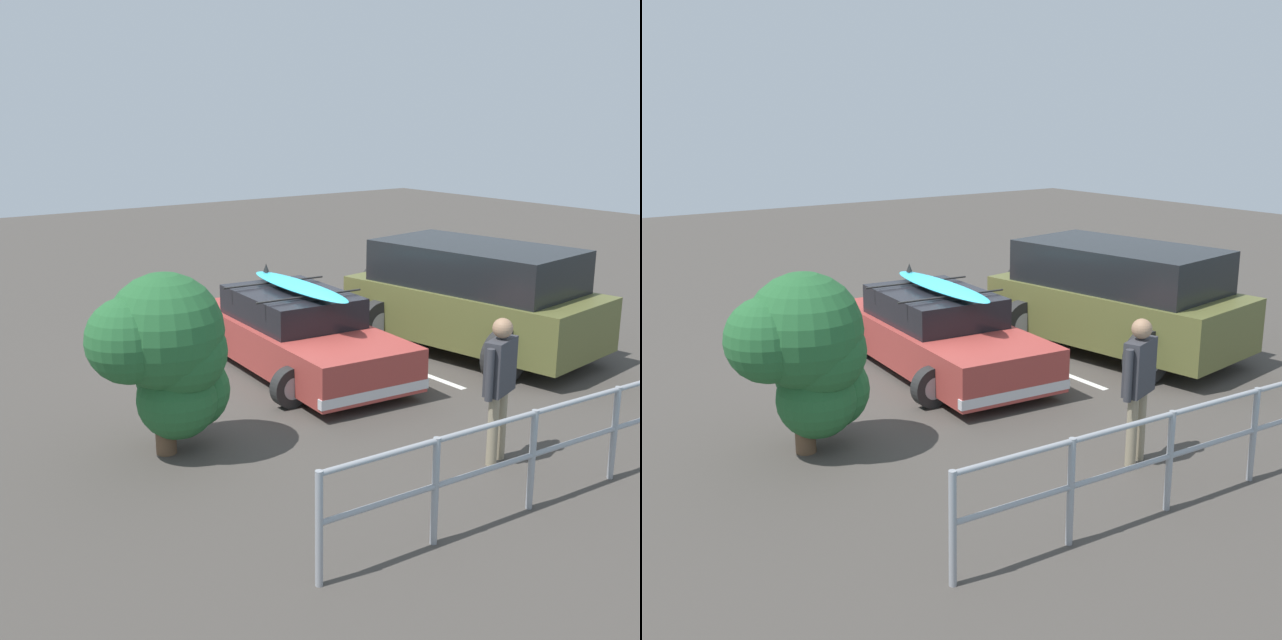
{
  "view_description": "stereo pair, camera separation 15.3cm",
  "coord_description": "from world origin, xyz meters",
  "views": [
    {
      "loc": [
        6.83,
        9.88,
        4.0
      ],
      "look_at": [
        -0.04,
        0.51,
        0.95
      ],
      "focal_mm": 45.0,
      "sensor_mm": 36.0,
      "label": 1
    },
    {
      "loc": [
        6.71,
        9.97,
        4.0
      ],
      "look_at": [
        -0.04,
        0.51,
        0.95
      ],
      "focal_mm": 45.0,
      "sensor_mm": 36.0,
      "label": 2
    }
  ],
  "objects": [
    {
      "name": "ground_plane",
      "position": [
        0.0,
        0.0,
        -0.01
      ],
      "size": [
        44.0,
        44.0,
        0.02
      ],
      "primitive_type": "cube",
      "color": "#423D38",
      "rests_on": "ground"
    },
    {
      "name": "railing_fence",
      "position": [
        -0.67,
        5.15,
        0.7
      ],
      "size": [
        7.81,
        0.55,
        1.08
      ],
      "color": "gray",
      "rests_on": "ground"
    },
    {
      "name": "person_bystander",
      "position": [
        0.03,
        4.09,
        1.05
      ],
      "size": [
        0.65,
        0.34,
        1.74
      ],
      "color": "gray",
      "rests_on": "ground"
    },
    {
      "name": "bush_near_left",
      "position": [
        2.96,
        1.61,
        1.21
      ],
      "size": [
        1.8,
        1.39,
        2.22
      ],
      "color": "brown",
      "rests_on": "ground"
    },
    {
      "name": "parking_stripe",
      "position": [
        -1.52,
        -0.09,
        0.0
      ],
      "size": [
        0.12,
        4.39,
        0.0
      ],
      "primitive_type": "cube",
      "rotation": [
        0.0,
        0.0,
        1.57
      ],
      "color": "silver",
      "rests_on": "ground"
    },
    {
      "name": "suv_car",
      "position": [
        -3.0,
        0.84,
        0.96
      ],
      "size": [
        3.16,
        4.56,
        1.85
      ],
      "color": "brown",
      "rests_on": "ground"
    },
    {
      "name": "sedan_car",
      "position": [
        -0.05,
        -0.13,
        0.6
      ],
      "size": [
        2.59,
        4.55,
        1.53
      ],
      "color": "#9E3833",
      "rests_on": "ground"
    }
  ]
}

